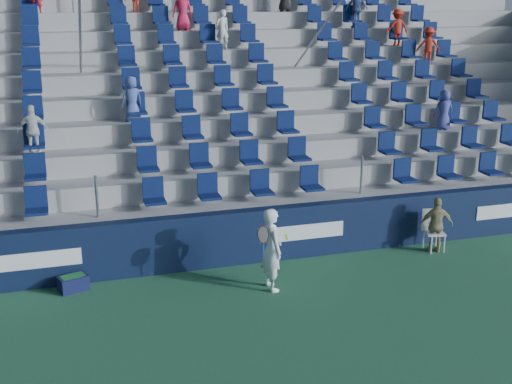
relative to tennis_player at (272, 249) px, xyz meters
The scene contains 7 objects.
ground 1.90m from the tennis_player, 96.33° to the right, with size 70.00×70.00×0.00m, color #2B6640.
sponsor_wall 1.49m from the tennis_player, 97.23° to the left, with size 24.00×0.32×1.20m.
grandstand 6.68m from the tennis_player, 91.68° to the left, with size 24.00×8.17×6.63m.
tennis_player is the anchor object (origin of this frame).
line_judge_chair 4.32m from the tennis_player, 12.85° to the left, with size 0.50×0.51×0.96m.
line_judge 4.28m from the tennis_player, 10.90° to the left, with size 0.76×0.32×1.30m, color tan.
ball_bin 3.99m from the tennis_player, 164.40° to the left, with size 0.64×0.52×0.31m.
Camera 1 is at (-3.48, -9.47, 5.51)m, focal length 45.00 mm.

